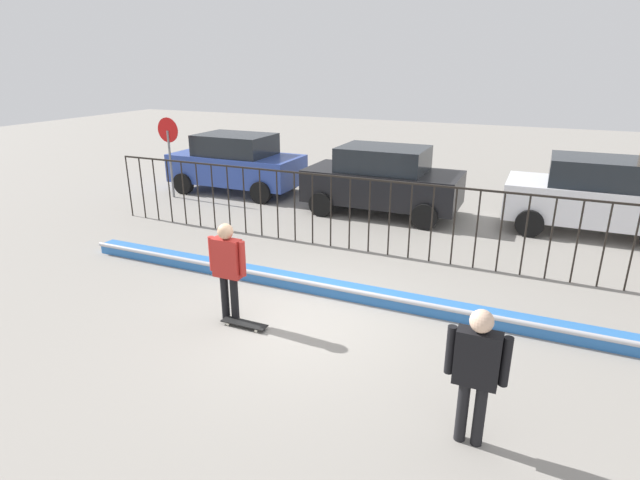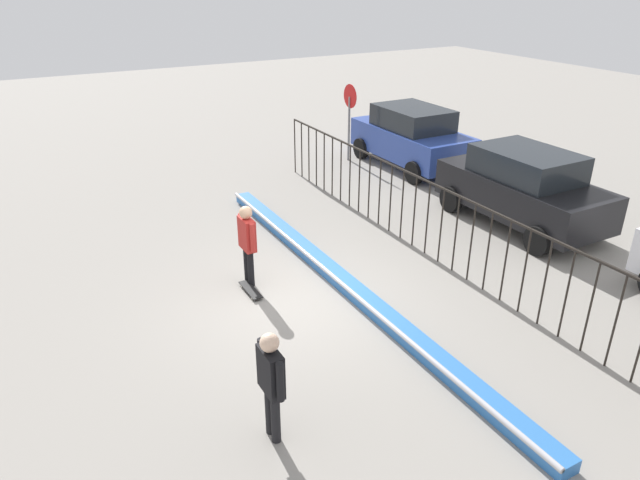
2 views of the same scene
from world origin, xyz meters
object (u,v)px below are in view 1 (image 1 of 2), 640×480
parked_car_blue (236,163)px  camera_operator (476,366)px  skateboard (244,323)px  parked_car_black (382,180)px  stop_sign (169,146)px  parked_car_white (598,196)px  skateboarder (227,264)px

parked_car_blue → camera_operator: bearing=-46.3°
skateboard → parked_car_black: size_ratio=0.19×
parked_car_blue → stop_sign: bearing=-137.3°
parked_car_black → stop_sign: (-6.64, -0.95, 0.64)m
parked_car_blue → parked_car_white: same height
skateboard → stop_sign: stop_sign is taller
skateboard → parked_car_black: (0.06, 7.23, 0.91)m
camera_operator → stop_sign: (-10.34, 7.51, 0.61)m
skateboard → camera_operator: size_ratio=0.48×
skateboard → stop_sign: size_ratio=0.32×
parked_car_black → parked_car_white: size_ratio=1.00×
skateboard → stop_sign: (-6.57, 6.28, 1.56)m
parked_car_blue → parked_car_black: 5.17m
skateboard → parked_car_blue: bearing=118.8°
skateboard → skateboarder: bearing=155.6°
skateboarder → parked_car_white: bearing=77.4°
parked_car_white → stop_sign: 12.16m
stop_sign → parked_car_white: bearing=6.8°
skateboarder → skateboard: (0.34, -0.12, -0.96)m
stop_sign → parked_car_blue: bearing=43.7°
camera_operator → parked_car_white: size_ratio=0.39×
parked_car_blue → stop_sign: stop_sign is taller
skateboarder → stop_sign: (-6.24, 6.16, 0.60)m
camera_operator → skateboarder: bearing=25.5°
skateboarder → camera_operator: size_ratio=1.01×
camera_operator → parked_car_blue: size_ratio=0.39×
parked_car_black → parked_car_white: bearing=0.7°
camera_operator → parked_car_black: bearing=-22.6°
camera_operator → parked_car_white: bearing=-57.2°
camera_operator → parked_car_black: 9.23m
camera_operator → parked_car_white: parked_car_white is taller
stop_sign → parked_car_black: bearing=8.1°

